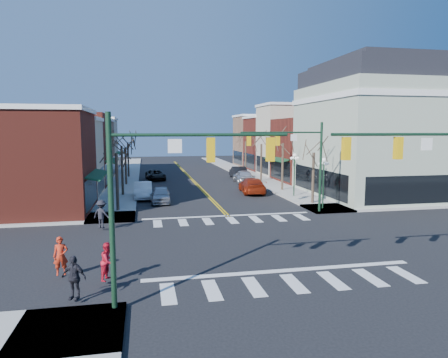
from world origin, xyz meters
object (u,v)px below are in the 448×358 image
car_right_far (238,172)px  pedestrian_dark_b (102,214)px  pedestrian_dark_a (74,277)px  lamppost_corner (324,174)px  car_right_mid (243,176)px  car_left_mid (143,190)px  car_right_near (252,186)px  victorian_corner (376,129)px  pedestrian_red_a (61,256)px  car_left_far (156,175)px  lamppost_midblock (294,167)px  car_left_near (161,195)px  pedestrian_red_b (108,261)px

car_right_far → pedestrian_dark_b: (-15.45, -26.26, 0.26)m
pedestrian_dark_a → car_right_far: bearing=90.9°
lamppost_corner → car_right_mid: lamppost_corner is taller
car_left_mid → car_right_near: 11.25m
victorian_corner → lamppost_corner: (-8.30, -6.00, -3.70)m
pedestrian_red_a → pedestrian_dark_b: pedestrian_dark_b is taller
car_right_mid → pedestrian_dark_a: (-14.84, -32.61, 0.16)m
lamppost_corner → car_left_mid: bearing=149.3°
car_right_near → car_right_far: 13.15m
car_left_far → pedestrian_dark_a: size_ratio=2.84×
car_right_near → car_right_far: car_right_far is taller
car_right_mid → pedestrian_red_a: 33.75m
car_right_mid → pedestrian_dark_a: pedestrian_dark_a is taller
lamppost_midblock → car_left_near: size_ratio=1.02×
car_right_far → car_right_mid: bearing=86.4°
car_right_near → pedestrian_red_b: (-12.64, -22.77, 0.17)m
lamppost_corner → pedestrian_red_b: bearing=-140.8°
pedestrian_dark_a → pedestrian_red_b: bearing=80.9°
car_left_mid → pedestrian_dark_a: bearing=-96.4°
car_right_mid → car_left_near: bearing=50.3°
lamppost_midblock → pedestrian_red_a: bearing=-134.4°
lamppost_midblock → car_left_near: (-13.00, -0.52, -2.24)m
car_right_mid → pedestrian_red_a: pedestrian_red_a is taller
pedestrian_red_a → pedestrian_dark_b: size_ratio=0.92×
car_left_mid → pedestrian_red_a: pedestrian_red_a is taller
car_right_mid → pedestrian_red_b: (-13.72, -30.84, 0.13)m
car_left_mid → pedestrian_dark_b: (-2.65, -12.16, 0.30)m
pedestrian_red_a → pedestrian_red_b: size_ratio=1.05×
victorian_corner → pedestrian_red_b: bearing=-141.9°
car_left_mid → lamppost_corner: bearing=-30.8°
car_left_near → car_left_far: 17.02m
victorian_corner → pedestrian_dark_a: (-25.46, -20.83, -5.66)m
pedestrian_red_a → car_right_far: bearing=57.1°
car_right_near → car_right_mid: bearing=-92.4°
pedestrian_red_b → pedestrian_dark_a: 2.10m
car_right_near → victorian_corner: bearing=167.7°
lamppost_midblock → pedestrian_dark_a: (-17.16, -21.33, -1.96)m
car_left_near → car_left_far: size_ratio=0.88×
car_left_far → pedestrian_dark_b: 26.84m
pedestrian_red_b → pedestrian_dark_a: (-1.12, -1.77, 0.02)m
pedestrian_red_b → pedestrian_red_a: bearing=89.2°
car_left_mid → car_left_far: car_left_mid is taller
victorian_corner → car_right_near: bearing=162.4°
lamppost_midblock → car_right_near: 5.15m
pedestrian_dark_b → car_left_near: bearing=-84.0°
lamppost_midblock → victorian_corner: bearing=-3.4°
pedestrian_red_b → car_left_far: bearing=20.5°
pedestrian_dark_a → car_left_far: bearing=106.8°
lamppost_corner → car_right_near: (-3.40, 9.71, -2.15)m
victorian_corner → car_left_near: 22.11m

